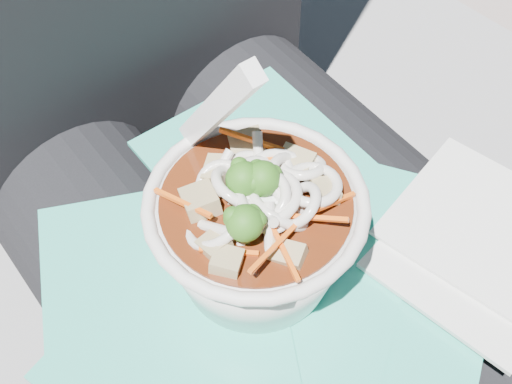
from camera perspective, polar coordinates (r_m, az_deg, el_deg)
stone_ledge at (r=0.92m, az=-2.73°, el=-11.93°), size 1.04×0.59×0.45m
lap at (r=0.60m, az=4.65°, el=-9.83°), size 0.35×0.48×0.16m
person_body at (r=0.61m, az=-0.76°, el=-2.70°), size 0.34×0.94×1.00m
plastic_bag at (r=0.51m, az=0.04°, el=-6.90°), size 0.34×0.33×0.01m
napkins at (r=0.54m, az=17.37°, el=-4.02°), size 0.16×0.16×0.01m
udon_bowl at (r=0.46m, az=0.03°, el=-2.71°), size 0.15×0.15×0.19m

